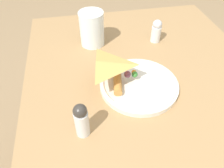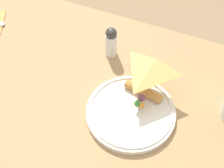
# 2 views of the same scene
# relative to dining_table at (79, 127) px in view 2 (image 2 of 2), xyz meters

# --- Properties ---
(dining_table) EXTENTS (1.28, 0.77, 0.71)m
(dining_table) POSITION_rel_dining_table_xyz_m (0.00, 0.00, 0.00)
(dining_table) COLOR #A87F51
(dining_table) RESTS_ON ground_plane
(plate_pizza) EXTENTS (0.24, 0.24, 0.05)m
(plate_pizza) POSITION_rel_dining_table_xyz_m (0.14, 0.04, 0.11)
(plate_pizza) COLOR silver
(plate_pizza) RESTS_ON dining_table
(pepper_shaker) EXTENTS (0.03, 0.03, 0.10)m
(pepper_shaker) POSITION_rel_dining_table_xyz_m (0.01, 0.22, 0.15)
(pepper_shaker) COLOR silver
(pepper_shaker) RESTS_ON dining_table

